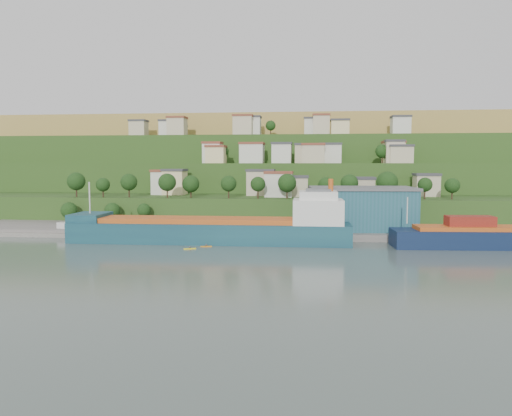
# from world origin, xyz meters

# --- Properties ---
(ground) EXTENTS (500.00, 500.00, 0.00)m
(ground) POSITION_xyz_m (0.00, 0.00, 0.00)
(ground) COLOR #425149
(ground) RESTS_ON ground
(quay) EXTENTS (220.00, 26.00, 4.00)m
(quay) POSITION_xyz_m (20.00, 28.00, 0.00)
(quay) COLOR slate
(quay) RESTS_ON ground
(pebble_beach) EXTENTS (40.00, 18.00, 2.40)m
(pebble_beach) POSITION_xyz_m (-55.00, 22.00, 0.00)
(pebble_beach) COLOR slate
(pebble_beach) RESTS_ON ground
(hillside) EXTENTS (360.00, 210.97, 96.00)m
(hillside) POSITION_xyz_m (0.02, 168.69, 0.09)
(hillside) COLOR #284719
(hillside) RESTS_ON ground
(cargo_ship_near) EXTENTS (77.85, 13.21, 19.98)m
(cargo_ship_near) POSITION_xyz_m (-6.16, 9.68, 3.19)
(cargo_ship_near) COLOR #123345
(cargo_ship_near) RESTS_ON ground
(warehouse) EXTENTS (32.23, 21.08, 12.80)m
(warehouse) POSITION_xyz_m (34.61, 27.47, 8.43)
(warehouse) COLOR #215863
(warehouse) RESTS_ON quay
(caravan) EXTENTS (6.05, 3.40, 2.66)m
(caravan) POSITION_xyz_m (-55.10, 19.20, 2.53)
(caravan) COLOR silver
(caravan) RESTS_ON pebble_beach
(dinghy) EXTENTS (3.84, 2.21, 0.72)m
(dinghy) POSITION_xyz_m (-41.14, 18.91, 1.56)
(dinghy) COLOR silver
(dinghy) RESTS_ON pebble_beach
(kayak_orange) EXTENTS (3.05, 1.11, 0.75)m
(kayak_orange) POSITION_xyz_m (-7.99, 2.29, 0.22)
(kayak_orange) COLOR orange
(kayak_orange) RESTS_ON ground
(kayak_yellow) EXTENTS (3.09, 1.79, 0.79)m
(kayak_yellow) POSITION_xyz_m (-11.42, -1.75, 0.23)
(kayak_yellow) COLOR yellow
(kayak_yellow) RESTS_ON ground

